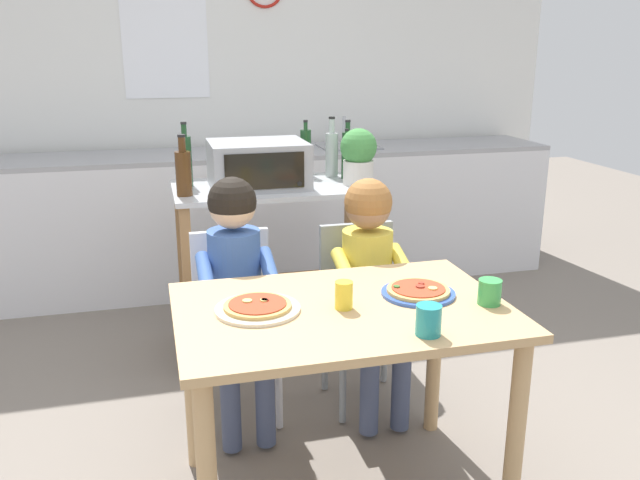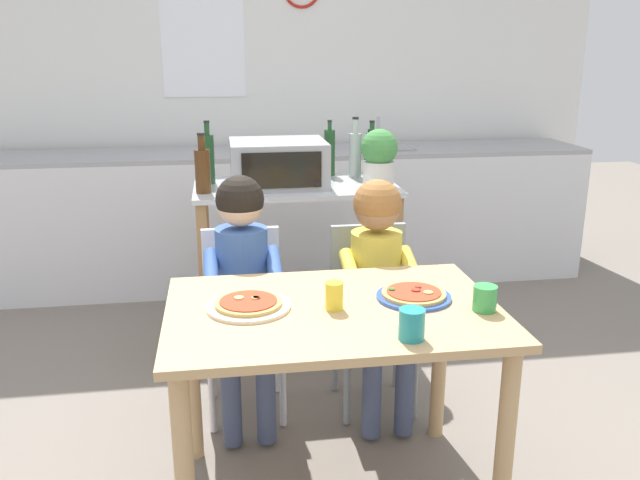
{
  "view_description": "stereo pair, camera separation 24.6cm",
  "coord_description": "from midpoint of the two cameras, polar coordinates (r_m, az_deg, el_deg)",
  "views": [
    {
      "loc": [
        -0.6,
        -1.99,
        1.6
      ],
      "look_at": [
        0.0,
        0.3,
        0.89
      ],
      "focal_mm": 36.99,
      "sensor_mm": 36.0,
      "label": 1
    },
    {
      "loc": [
        -0.36,
        -2.04,
        1.6
      ],
      "look_at": [
        0.0,
        0.3,
        0.89
      ],
      "focal_mm": 36.99,
      "sensor_mm": 36.0,
      "label": 2
    }
  ],
  "objects": [
    {
      "name": "kitchen_island_cart",
      "position": [
        3.5,
        -0.08,
        -0.03
      ],
      "size": [
        1.04,
        0.58,
        0.9
      ],
      "color": "#B7BABF",
      "rests_on": "ground"
    },
    {
      "name": "toaster_oven",
      "position": [
        3.39,
        -1.56,
        6.63
      ],
      "size": [
        0.48,
        0.41,
        0.23
      ],
      "color": "#999BA0",
      "rests_on": "kitchen_island_cart"
    },
    {
      "name": "bottle_squat_spirits",
      "position": [
        3.47,
        -7.65,
        7.06
      ],
      "size": [
        0.06,
        0.06,
        0.33
      ],
      "color": "#1E4723",
      "rests_on": "kitchen_island_cart"
    },
    {
      "name": "potted_herb_plant",
      "position": [
        3.41,
        7.21,
        7.22
      ],
      "size": [
        0.19,
        0.19,
        0.29
      ],
      "color": "beige",
      "rests_on": "kitchen_island_cart"
    },
    {
      "name": "bottle_clear_vinegar",
      "position": [
        3.57,
        6.26,
        6.99
      ],
      "size": [
        0.06,
        0.06,
        0.27
      ],
      "color": "#1E4723",
      "rests_on": "kitchen_island_cart"
    },
    {
      "name": "drinking_cup_yellow",
      "position": [
        2.21,
        4.34,
        -4.9
      ],
      "size": [
        0.06,
        0.06,
        0.1
      ],
      "primitive_type": "cylinder",
      "color": "yellow",
      "rests_on": "dining_table"
    },
    {
      "name": "pizza_plate_blue_rimmed",
      "position": [
        2.35,
        11.12,
        -4.76
      ],
      "size": [
        0.26,
        0.26,
        0.03
      ],
      "color": "#3356B7",
      "rests_on": "dining_table"
    },
    {
      "name": "bottle_brown_beer",
      "position": [
        3.67,
        6.41,
        7.46
      ],
      "size": [
        0.06,
        0.06,
        0.3
      ],
      "color": "#1E4723",
      "rests_on": "kitchen_island_cart"
    },
    {
      "name": "dining_table",
      "position": [
        2.29,
        4.28,
        -8.71
      ],
      "size": [
        1.12,
        0.76,
        0.74
      ],
      "color": "tan",
      "rests_on": "ground"
    },
    {
      "name": "kitchen_counter",
      "position": [
        4.55,
        -2.38,
        2.03
      ],
      "size": [
        4.27,
        0.6,
        1.12
      ],
      "color": "silver",
      "rests_on": "ground"
    },
    {
      "name": "bottle_dark_olive_oil",
      "position": [
        3.63,
        5.01,
        7.48
      ],
      "size": [
        0.07,
        0.07,
        0.33
      ],
      "color": "#ADB7B2",
      "rests_on": "kitchen_island_cart"
    },
    {
      "name": "drinking_cup_green",
      "position": [
        2.29,
        17.1,
        -4.9
      ],
      "size": [
        0.08,
        0.08,
        0.09
      ],
      "primitive_type": "cylinder",
      "color": "green",
      "rests_on": "dining_table"
    },
    {
      "name": "dining_chair_left",
      "position": [
        2.93,
        -4.26,
        -5.92
      ],
      "size": [
        0.36,
        0.36,
        0.81
      ],
      "color": "silver",
      "rests_on": "ground"
    },
    {
      "name": "back_wall_tiled",
      "position": [
        4.82,
        -3.1,
        13.58
      ],
      "size": [
        4.75,
        0.14,
        2.7
      ],
      "color": "white",
      "rests_on": "ground"
    },
    {
      "name": "pizza_plate_cream",
      "position": [
        2.22,
        -3.05,
        -5.68
      ],
      "size": [
        0.29,
        0.29,
        0.03
      ],
      "color": "beige",
      "rests_on": "dining_table"
    },
    {
      "name": "ground_plane",
      "position": [
        3.52,
        0.06,
        -10.46
      ],
      "size": [
        10.86,
        10.86,
        0.0
      ],
      "primitive_type": "plane",
      "color": "slate"
    },
    {
      "name": "child_in_yellow_shirt",
      "position": [
        2.82,
        7.61,
        -2.46
      ],
      "size": [
        0.32,
        0.42,
        1.04
      ],
      "color": "#424C6B",
      "rests_on": "ground"
    },
    {
      "name": "drinking_cup_teal",
      "position": [
        2.02,
        11.45,
        -7.23
      ],
      "size": [
        0.08,
        0.08,
        0.1
      ],
      "primitive_type": "cylinder",
      "color": "teal",
      "rests_on": "dining_table"
    },
    {
      "name": "child_in_blue_striped_shirt",
      "position": [
        2.75,
        -4.16,
        -2.68
      ],
      "size": [
        0.32,
        0.42,
        1.07
      ],
      "color": "#424C6B",
      "rests_on": "ground"
    },
    {
      "name": "dining_chair_right",
      "position": [
        3.0,
        6.85,
        -5.45
      ],
      "size": [
        0.36,
        0.36,
        0.81
      ],
      "color": "gray",
      "rests_on": "ground"
    },
    {
      "name": "bottle_tall_green_wine",
      "position": [
        3.67,
        2.77,
        7.61
      ],
      "size": [
        0.06,
        0.06,
        0.3
      ],
      "color": "#1E4723",
      "rests_on": "kitchen_island_cart"
    },
    {
      "name": "bottle_slim_sauce",
      "position": [
        3.25,
        -7.99,
        6.08
      ],
      "size": [
        0.08,
        0.08,
        0.29
      ],
      "color": "#4C2D14",
      "rests_on": "kitchen_island_cart"
    }
  ]
}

